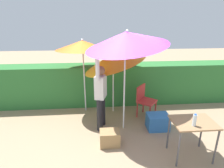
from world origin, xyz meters
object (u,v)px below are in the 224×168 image
(umbrella_rainbow, at_px, (82,45))
(chair_plastic, at_px, (145,99))
(bottle_water, at_px, (195,120))
(cooler_box, at_px, (158,122))
(umbrella_yellow, at_px, (126,39))
(person_vendor, at_px, (101,93))
(crate_cardboard, at_px, (110,138))
(folding_table, at_px, (193,126))
(umbrella_orange, at_px, (113,59))

(umbrella_rainbow, bearing_deg, chair_plastic, -15.94)
(bottle_water, bearing_deg, cooler_box, 102.28)
(umbrella_yellow, bearing_deg, person_vendor, 167.86)
(umbrella_yellow, xyz_separation_m, person_vendor, (-0.57, 0.12, -1.28))
(crate_cardboard, xyz_separation_m, bottle_water, (1.49, -0.62, 0.73))
(person_vendor, xyz_separation_m, chair_plastic, (1.22, 0.48, -0.42))
(cooler_box, height_order, bottle_water, bottle_water)
(chair_plastic, relative_size, folding_table, 1.11)
(umbrella_rainbow, distance_m, crate_cardboard, 2.52)
(umbrella_yellow, distance_m, cooler_box, 2.18)
(umbrella_rainbow, distance_m, umbrella_orange, 0.90)
(umbrella_yellow, bearing_deg, chair_plastic, 42.78)
(umbrella_yellow, xyz_separation_m, folding_table, (1.16, -1.10, -1.52))
(cooler_box, distance_m, bottle_water, 1.39)
(umbrella_orange, bearing_deg, crate_cardboard, -97.96)
(person_vendor, xyz_separation_m, cooler_box, (1.40, -0.19, -0.74))
(umbrella_orange, xyz_separation_m, person_vendor, (-0.37, -0.79, -0.65))
(umbrella_orange, xyz_separation_m, chair_plastic, (0.84, -0.31, -1.08))
(bottle_water, bearing_deg, umbrella_yellow, 131.31)
(person_vendor, relative_size, bottle_water, 7.83)
(chair_plastic, height_order, folding_table, chair_plastic)
(umbrella_orange, distance_m, cooler_box, 1.99)
(umbrella_orange, height_order, umbrella_yellow, umbrella_yellow)
(person_vendor, height_order, crate_cardboard, person_vendor)
(umbrella_rainbow, distance_m, bottle_water, 3.29)
(umbrella_orange, distance_m, folding_table, 2.59)
(umbrella_orange, relative_size, umbrella_yellow, 0.78)
(umbrella_yellow, relative_size, chair_plastic, 2.88)
(cooler_box, distance_m, folding_table, 1.19)
(folding_table, xyz_separation_m, bottle_water, (-0.07, -0.14, 0.21))
(cooler_box, bearing_deg, umbrella_yellow, 175.27)
(umbrella_rainbow, bearing_deg, folding_table, -45.06)
(chair_plastic, relative_size, cooler_box, 1.69)
(umbrella_rainbow, xyz_separation_m, cooler_box, (1.84, -1.15, -1.75))
(umbrella_rainbow, distance_m, chair_plastic, 2.24)
(umbrella_yellow, relative_size, folding_table, 3.21)
(umbrella_yellow, relative_size, bottle_water, 10.69)
(cooler_box, bearing_deg, umbrella_rainbow, 148.10)
(umbrella_yellow, bearing_deg, umbrella_rainbow, 133.11)
(folding_table, bearing_deg, crate_cardboard, 162.86)
(umbrella_orange, height_order, chair_plastic, umbrella_orange)
(person_vendor, distance_m, folding_table, 2.13)
(umbrella_rainbow, distance_m, folding_table, 3.32)
(umbrella_yellow, bearing_deg, folding_table, -43.38)
(umbrella_yellow, relative_size, person_vendor, 1.36)
(chair_plastic, bearing_deg, person_vendor, -158.42)
(person_vendor, xyz_separation_m, bottle_water, (1.65, -1.36, -0.03))
(chair_plastic, bearing_deg, bottle_water, -76.69)
(cooler_box, xyz_separation_m, folding_table, (0.33, -1.03, 0.50))
(chair_plastic, bearing_deg, umbrella_yellow, -137.22)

